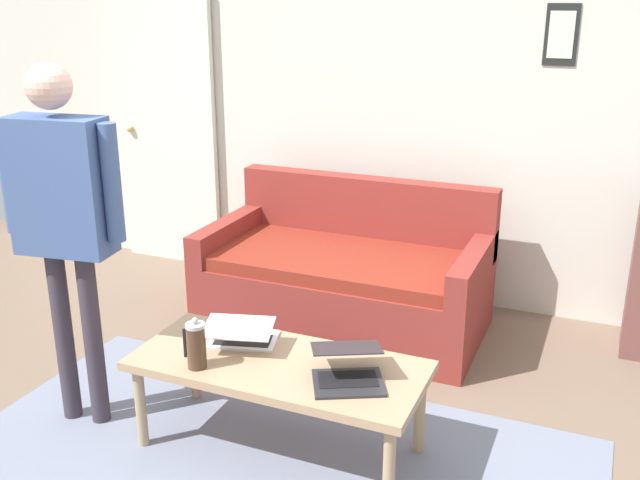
# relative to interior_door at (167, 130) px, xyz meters

# --- Properties ---
(ground_plane) EXTENTS (7.68, 7.68, 0.00)m
(ground_plane) POSITION_rel_interior_door_xyz_m (-1.75, 2.11, -1.02)
(ground_plane) COLOR #755F4F
(area_rug) EXTENTS (2.85, 1.50, 0.01)m
(area_rug) POSITION_rel_interior_door_xyz_m (-1.88, 2.07, -1.02)
(area_rug) COLOR slate
(area_rug) RESTS_ON ground_plane
(back_wall) EXTENTS (7.04, 0.11, 2.70)m
(back_wall) POSITION_rel_interior_door_xyz_m (-1.75, -0.09, 0.33)
(back_wall) COLOR silver
(back_wall) RESTS_ON ground_plane
(interior_door) EXTENTS (0.82, 0.09, 2.05)m
(interior_door) POSITION_rel_interior_door_xyz_m (0.00, 0.00, 0.00)
(interior_door) COLOR white
(interior_door) RESTS_ON ground_plane
(couch) EXTENTS (1.70, 0.91, 0.88)m
(couch) POSITION_rel_interior_door_xyz_m (-1.68, 0.60, -0.72)
(couch) COLOR maroon
(couch) RESTS_ON ground_plane
(coffee_table) EXTENTS (1.31, 0.57, 0.45)m
(coffee_table) POSITION_rel_interior_door_xyz_m (-1.88, 1.97, -0.63)
(coffee_table) COLOR tan
(coffee_table) RESTS_ON ground_plane
(laptop_left) EXTENTS (0.38, 0.38, 0.13)m
(laptop_left) POSITION_rel_interior_door_xyz_m (-1.65, 1.88, -0.53)
(laptop_left) COLOR silver
(laptop_left) RESTS_ON coffee_table
(laptop_center) EXTENTS (0.41, 0.42, 0.15)m
(laptop_center) POSITION_rel_interior_door_xyz_m (-2.22, 2.00, -0.53)
(laptop_center) COLOR #28282D
(laptop_center) RESTS_ON coffee_table
(french_press) EXTENTS (0.11, 0.09, 0.24)m
(french_press) POSITION_rel_interior_door_xyz_m (-1.58, 2.15, -0.47)
(french_press) COLOR #4C3323
(french_press) RESTS_ON coffee_table
(person_standing) EXTENTS (0.60, 0.25, 1.72)m
(person_standing) POSITION_rel_interior_door_xyz_m (-0.89, 2.11, 0.08)
(person_standing) COLOR #38313C
(person_standing) RESTS_ON ground_plane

